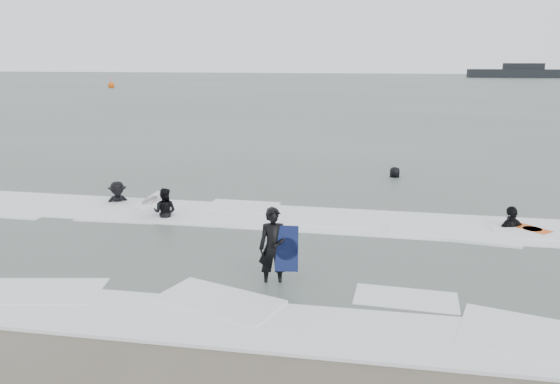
% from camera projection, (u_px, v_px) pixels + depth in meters
% --- Properties ---
extents(ground, '(320.00, 320.00, 0.00)m').
position_uv_depth(ground, '(230.00, 309.00, 10.42)').
color(ground, brown).
rests_on(ground, ground).
extents(sea, '(320.00, 320.00, 0.00)m').
position_uv_depth(sea, '(370.00, 88.00, 86.64)').
color(sea, '#47544C').
rests_on(sea, ground).
extents(surfer_centre, '(0.71, 0.55, 1.72)m').
position_uv_depth(surfer_centre, '(274.00, 285.00, 11.51)').
color(surfer_centre, black).
rests_on(surfer_centre, ground).
extents(surfer_wading, '(0.73, 0.58, 1.48)m').
position_uv_depth(surfer_wading, '(165.00, 218.00, 16.32)').
color(surfer_wading, black).
rests_on(surfer_wading, ground).
extents(surfer_breaker, '(1.20, 1.07, 1.61)m').
position_uv_depth(surfer_breaker, '(118.00, 204.00, 17.89)').
color(surfer_breaker, black).
rests_on(surfer_breaker, ground).
extents(surfer_right_near, '(1.15, 0.95, 1.84)m').
position_uv_depth(surfer_right_near, '(511.00, 230.00, 15.21)').
color(surfer_right_near, black).
rests_on(surfer_right_near, ground).
extents(surfer_right_far, '(0.92, 0.75, 1.62)m').
position_uv_depth(surfer_right_far, '(394.00, 178.00, 21.70)').
color(surfer_right_far, black).
rests_on(surfer_right_far, ground).
extents(surf_foam, '(30.03, 9.06, 0.09)m').
position_uv_depth(surf_foam, '(270.00, 244.00, 13.93)').
color(surf_foam, white).
rests_on(surf_foam, ground).
extents(bodyboards, '(11.81, 5.43, 1.25)m').
position_uv_depth(bodyboards, '(321.00, 223.00, 14.12)').
color(bodyboards, '#0D1640').
rests_on(bodyboards, ground).
extents(buoy, '(1.00, 1.00, 1.65)m').
position_uv_depth(buoy, '(111.00, 85.00, 85.82)').
color(buoy, '#CF4909').
rests_on(buoy, ground).
extents(vessel_horizon, '(24.79, 4.43, 3.36)m').
position_uv_depth(vessel_horizon, '(523.00, 73.00, 128.48)').
color(vessel_horizon, black).
rests_on(vessel_horizon, ground).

